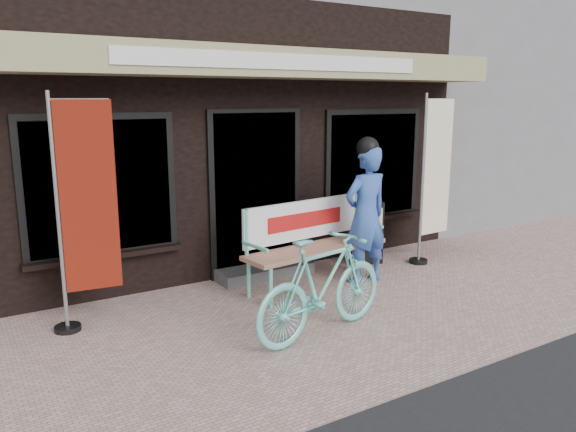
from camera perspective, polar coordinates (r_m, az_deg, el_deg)
ground at (r=6.15m, az=5.76°, el=-10.49°), size 70.00×70.00×0.00m
storefront at (r=10.10m, az=-11.79°, el=15.40°), size 7.00×6.77×6.00m
neighbor_right_near at (r=15.61m, az=19.08°, el=13.01°), size 10.00×7.00×5.60m
bench at (r=7.05m, az=2.38°, el=-2.12°), size 2.02×0.74×1.07m
person at (r=7.18m, az=7.92°, el=0.40°), size 0.66×0.44×1.87m
bicycle at (r=5.61m, az=3.52°, el=-7.09°), size 1.78×0.80×1.03m
nobori_red at (r=5.96m, az=-20.02°, el=0.59°), size 0.71×0.29×2.41m
nobori_cream at (r=8.27m, az=14.62°, el=3.91°), size 0.71×0.28×2.40m
menu_stand at (r=8.03m, az=8.13°, el=-1.72°), size 0.45×0.23×0.90m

